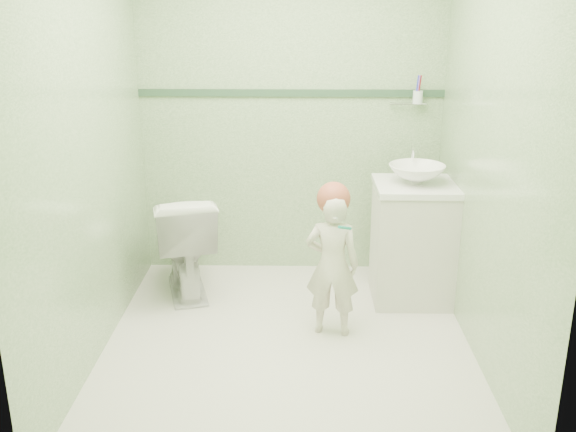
{
  "coord_description": "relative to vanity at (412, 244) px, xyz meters",
  "views": [
    {
      "loc": [
        0.07,
        -3.48,
        1.99
      ],
      "look_at": [
        0.0,
        0.15,
        0.78
      ],
      "focal_mm": 40.69,
      "sensor_mm": 36.0,
      "label": 1
    }
  ],
  "objects": [
    {
      "name": "vanity",
      "position": [
        0.0,
        0.0,
        0.0
      ],
      "size": [
        0.52,
        0.5,
        0.8
      ],
      "primitive_type": "cube",
      "color": "beige",
      "rests_on": "ground"
    },
    {
      "name": "basin",
      "position": [
        0.0,
        0.0,
        0.49
      ],
      "size": [
        0.37,
        0.37,
        0.13
      ],
      "primitive_type": "imported",
      "color": "white",
      "rests_on": "counter"
    },
    {
      "name": "counter",
      "position": [
        0.0,
        0.0,
        0.41
      ],
      "size": [
        0.54,
        0.52,
        0.04
      ],
      "primitive_type": "cube",
      "color": "white",
      "rests_on": "vanity"
    },
    {
      "name": "ground",
      "position": [
        -0.84,
        -0.7,
        -0.4
      ],
      "size": [
        2.5,
        2.5,
        0.0
      ],
      "primitive_type": "plane",
      "color": "silver",
      "rests_on": "ground"
    },
    {
      "name": "trim_stripe",
      "position": [
        -0.84,
        0.54,
        0.95
      ],
      "size": [
        2.2,
        0.02,
        0.05
      ],
      "primitive_type": "cube",
      "color": "#2E4C35",
      "rests_on": "room_shell"
    },
    {
      "name": "toilet",
      "position": [
        -1.58,
        0.07,
        -0.03
      ],
      "size": [
        0.59,
        0.81,
        0.74
      ],
      "primitive_type": "imported",
      "rotation": [
        0.0,
        0.0,
        3.41
      ],
      "color": "white",
      "rests_on": "ground"
    },
    {
      "name": "hair_cap",
      "position": [
        -0.57,
        -0.48,
        0.47
      ],
      "size": [
        0.2,
        0.2,
        0.2
      ],
      "primitive_type": "sphere",
      "color": "#A54F38",
      "rests_on": "toddler"
    },
    {
      "name": "teal_toothbrush",
      "position": [
        -0.52,
        -0.64,
        0.35
      ],
      "size": [
        0.11,
        0.14,
        0.08
      ],
      "color": "#148D7B",
      "rests_on": "toddler"
    },
    {
      "name": "toddler",
      "position": [
        -0.57,
        -0.51,
        0.05
      ],
      "size": [
        0.36,
        0.26,
        0.9
      ],
      "primitive_type": "imported",
      "rotation": [
        0.0,
        0.0,
        2.99
      ],
      "color": "beige",
      "rests_on": "ground"
    },
    {
      "name": "cup_holder",
      "position": [
        0.05,
        0.48,
        0.93
      ],
      "size": [
        0.26,
        0.07,
        0.21
      ],
      "color": "silver",
      "rests_on": "room_shell"
    },
    {
      "name": "room_shell",
      "position": [
        -0.84,
        -0.7,
        0.8
      ],
      "size": [
        2.5,
        2.54,
        2.4
      ],
      "color": "#87AD7A",
      "rests_on": "ground"
    },
    {
      "name": "faucet",
      "position": [
        0.0,
        0.19,
        0.57
      ],
      "size": [
        0.03,
        0.13,
        0.18
      ],
      "color": "silver",
      "rests_on": "counter"
    }
  ]
}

